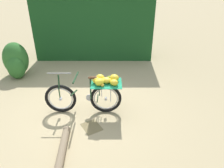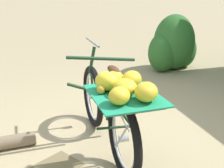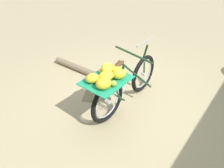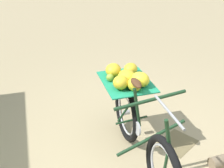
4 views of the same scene
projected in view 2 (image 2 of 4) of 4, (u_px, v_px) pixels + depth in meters
name	position (u px, v px, depth m)	size (l,w,h in m)	color
ground_plane	(123.00, 142.00, 3.27)	(60.00, 60.00, 0.00)	tan
bicycle	(111.00, 106.00, 2.89)	(1.16, 1.68, 1.03)	black
shrub_cluster	(173.00, 46.00, 5.79)	(1.12, 0.77, 1.06)	#2D6628
leaf_litter_patch	(56.00, 167.00, 2.83)	(0.44, 0.36, 0.01)	olive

